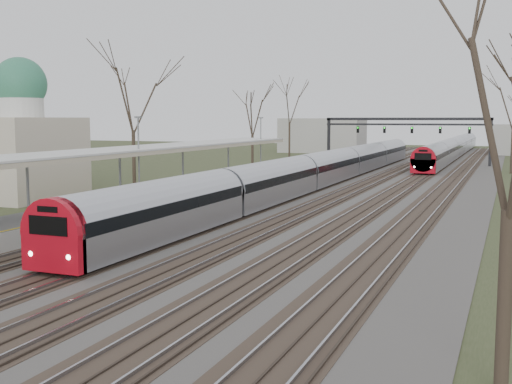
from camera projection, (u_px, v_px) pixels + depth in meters
track_bed at (351, 187)px, 55.10m from camera, size 24.00×160.00×0.22m
platform at (151, 201)px, 42.34m from camera, size 3.50×69.00×1.00m
canopy at (110, 152)px, 37.79m from camera, size 4.10×50.00×3.11m
dome_building at (4, 149)px, 47.11m from camera, size 10.00×8.00×10.30m
signal_gantry at (407, 127)px, 82.20m from camera, size 21.00×0.59×6.08m
tree_west_far at (132, 94)px, 54.11m from camera, size 5.50×5.50×11.33m
train_near at (326, 168)px, 57.79m from camera, size 2.62×75.21×3.05m
train_far at (454, 147)px, 100.53m from camera, size 2.62×75.21×3.05m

